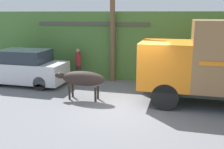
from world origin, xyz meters
TOP-DOWN VIEW (x-y plane):
  - ground_plane at (0.00, 0.00)m, footprint 60.00×60.00m
  - hillside_embankment at (0.00, 6.86)m, footprint 32.00×5.57m
  - building_backdrop at (-2.94, 5.36)m, footprint 6.13×2.70m
  - brown_cow at (-2.20, 0.53)m, footprint 2.18×0.62m
  - parked_suv at (-5.87, 1.99)m, footprint 4.28×1.73m
  - pedestrian_on_hill at (-3.56, 3.51)m, footprint 0.37×0.37m
  - utility_pole at (-1.75, 3.81)m, footprint 0.90×0.26m

SIDE VIEW (x-z plane):
  - ground_plane at x=0.00m, z-range 0.00..0.00m
  - parked_suv at x=-5.87m, z-range -0.04..1.72m
  - brown_cow at x=-2.20m, z-range 0.28..1.49m
  - pedestrian_on_hill at x=-3.56m, z-range 0.10..1.80m
  - building_backdrop at x=-2.94m, z-range 0.01..3.04m
  - hillside_embankment at x=0.00m, z-range 0.00..3.60m
  - utility_pole at x=-1.75m, z-range 0.10..7.05m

